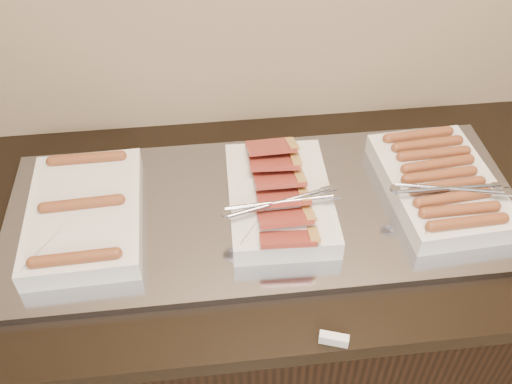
# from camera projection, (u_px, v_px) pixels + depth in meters

# --- Properties ---
(counter) EXTENTS (2.06, 0.76, 0.90)m
(counter) POSITION_uv_depth(u_px,v_px,m) (267.00, 319.00, 1.66)
(counter) COLOR black
(counter) RESTS_ON ground
(warming_tray) EXTENTS (1.20, 0.50, 0.02)m
(warming_tray) POSITION_uv_depth(u_px,v_px,m) (265.00, 210.00, 1.34)
(warming_tray) COLOR #9496A2
(warming_tray) RESTS_ON counter
(dish_left) EXTENTS (0.26, 0.38, 0.07)m
(dish_left) POSITION_uv_depth(u_px,v_px,m) (85.00, 213.00, 1.28)
(dish_left) COLOR silver
(dish_left) RESTS_ON warming_tray
(dish_center) EXTENTS (0.27, 0.37, 0.09)m
(dish_center) POSITION_uv_depth(u_px,v_px,m) (279.00, 197.00, 1.31)
(dish_center) COLOR silver
(dish_center) RESTS_ON warming_tray
(dish_right) EXTENTS (0.28, 0.38, 0.08)m
(dish_right) POSITION_uv_depth(u_px,v_px,m) (440.00, 183.00, 1.34)
(dish_right) COLOR silver
(dish_right) RESTS_ON warming_tray
(label_holder) EXTENTS (0.06, 0.03, 0.02)m
(label_holder) POSITION_uv_depth(u_px,v_px,m) (334.00, 339.00, 1.09)
(label_holder) COLOR silver
(label_holder) RESTS_ON counter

